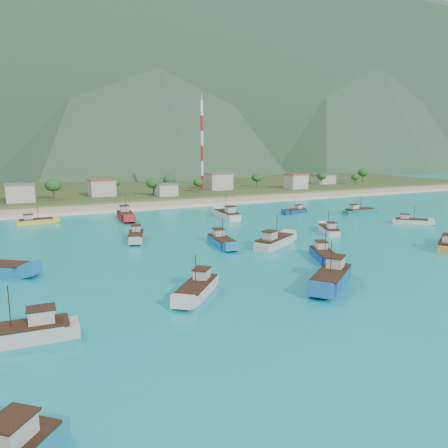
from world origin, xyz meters
name	(u,v)px	position (x,y,z in m)	size (l,w,h in m)	color
ground	(244,256)	(0.00, 0.00, 0.00)	(600.00, 600.00, 0.00)	#0D9595
beach	(131,207)	(0.00, 79.00, 0.00)	(400.00, 18.00, 1.20)	beige
land	(96,191)	(0.00, 140.00, 0.00)	(400.00, 110.00, 2.40)	#385123
surf_line	(139,210)	(0.00, 69.50, 0.00)	(400.00, 2.50, 0.08)	white
mountains	(15,55)	(-18.31, 403.81, 106.83)	(1520.00, 440.00, 260.00)	slate
village	(134,187)	(7.67, 102.20, 4.68)	(213.80, 25.65, 7.00)	beige
vegetation	(106,187)	(-3.16, 103.13, 5.09)	(277.03, 25.15, 8.40)	#235623
radio_tower	(202,146)	(40.26, 108.00, 21.11)	(1.20, 1.20, 39.02)	red
boat_1	(136,237)	(-13.96, 23.82, 0.70)	(6.04, 10.58, 6.00)	#ABA79C
boat_3	(295,211)	(42.28, 41.22, 0.51)	(8.79, 4.23, 4.99)	navy
boat_4	(411,222)	(57.89, 10.54, 0.56)	(8.15, 8.17, 5.26)	beige
boat_5	(227,215)	(18.24, 41.70, 0.95)	(4.97, 12.77, 7.36)	silver
boat_8	(36,222)	(-32.32, 56.34, 0.61)	(9.44, 3.21, 5.50)	gold
boat_11	(221,242)	(0.45, 10.19, 0.76)	(4.74, 11.11, 6.36)	#1671AD
boat_12	(358,212)	(58.44, 30.58, 0.72)	(10.41, 3.12, 6.14)	#19736F
boat_14	(332,278)	(3.25, -20.97, 0.95)	(12.25, 10.46, 7.40)	#18599B
boat_16	(274,242)	(9.83, 4.30, 0.89)	(12.11, 9.02, 7.06)	beige
boat_18	(329,230)	(29.54, 10.45, 0.66)	(6.85, 10.11, 5.80)	beige
boat_21	(126,216)	(-8.67, 53.08, 0.93)	(4.99, 12.63, 7.27)	maroon
boat_22	(21,334)	(-39.16, -21.44, 0.83)	(11.56, 4.12, 6.71)	#BAAEA8
boat_24	(198,289)	(-16.48, -16.00, 0.75)	(9.43, 10.04, 6.29)	beige
boat_25	(324,256)	(12.01, -8.66, 0.69)	(6.79, 10.42, 5.95)	#1742A8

